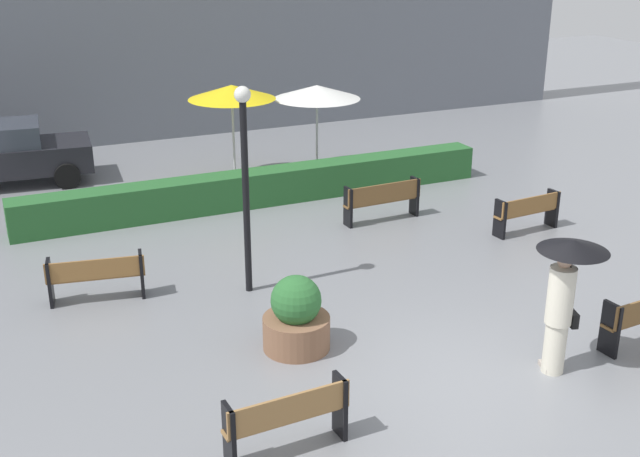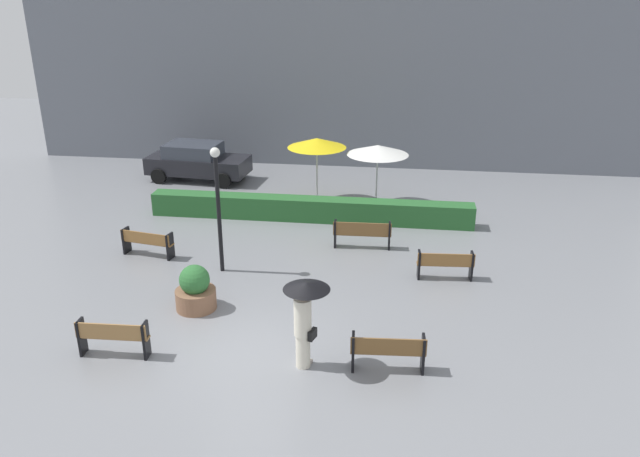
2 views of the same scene
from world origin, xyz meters
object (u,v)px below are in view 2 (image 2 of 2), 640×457
planter_pot (195,290)px  parked_car (197,161)px  bench_near_right (388,351)px  bench_far_left (147,241)px  bench_back_row (362,233)px  bench_far_right (445,263)px  bench_near_left (113,336)px  pedestrian_with_umbrella (304,312)px  lamp_post (218,197)px  patio_umbrella_yellow (317,143)px  patio_umbrella_white (378,150)px

planter_pot → parked_car: 11.38m
bench_near_right → bench_far_left: (-7.49, 5.11, -0.03)m
bench_back_row → planter_pot: 5.97m
bench_far_right → planter_pot: 6.93m
bench_far_left → bench_near_right: bearing=-34.3°
bench_near_left → planter_pot: planter_pot is taller
bench_back_row → pedestrian_with_umbrella: size_ratio=0.89×
bench_near_left → bench_back_row: bench_back_row is taller
bench_near_right → bench_far_left: bench_near_right is taller
bench_far_right → parked_car: size_ratio=0.37×
bench_near_left → planter_pot: 2.63m
bench_far_right → lamp_post: size_ratio=0.44×
bench_back_row → patio_umbrella_yellow: bearing=115.6°
bench_far_right → pedestrian_with_umbrella: size_ratio=0.78×
bench_far_left → parked_car: parked_car is taller
bench_far_right → parked_car: bearing=140.2°
bench_near_right → pedestrian_with_umbrella: (-1.79, -0.07, 0.84)m
planter_pot → bench_back_row: bearing=48.4°
bench_far_left → lamp_post: lamp_post is taller
planter_pot → lamp_post: 2.88m
bench_near_right → bench_near_left: bearing=-177.7°
bench_far_left → pedestrian_with_umbrella: 7.75m
patio_umbrella_yellow → patio_umbrella_white: 2.27m
patio_umbrella_yellow → bench_far_right: bearing=-53.6°
pedestrian_with_umbrella → patio_umbrella_yellow: patio_umbrella_yellow is taller
bench_near_left → lamp_post: 5.11m
patio_umbrella_yellow → parked_car: 6.01m
pedestrian_with_umbrella → planter_pot: bearing=145.2°
bench_far_right → lamp_post: 6.66m
bench_near_right → planter_pot: 5.42m
bench_near_left → bench_back_row: size_ratio=0.88×
pedestrian_with_umbrella → lamp_post: 5.56m
bench_near_left → patio_umbrella_yellow: 11.61m
bench_near_left → bench_far_right: bearing=33.2°
bench_back_row → planter_pot: planter_pot is taller
bench_near_right → lamp_post: lamp_post is taller
bench_near_right → patio_umbrella_yellow: patio_umbrella_yellow is taller
bench_far_right → pedestrian_with_umbrella: bearing=-124.2°
pedestrian_with_umbrella → planter_pot: pedestrian_with_umbrella is taller
bench_near_right → bench_back_row: (-1.02, 6.60, 0.02)m
lamp_post → patio_umbrella_yellow: 6.67m
patio_umbrella_white → bench_near_left: bearing=-116.0°
planter_pot → patio_umbrella_white: bearing=63.8°
bench_near_left → patio_umbrella_white: patio_umbrella_white is taller
bench_far_right → patio_umbrella_white: patio_umbrella_white is taller
bench_near_right → lamp_post: (-4.95, 4.42, 1.77)m
bench_far_right → bench_near_right: bearing=-107.2°
bench_far_right → patio_umbrella_white: bearing=110.6°
planter_pot → lamp_post: size_ratio=0.33×
bench_far_left → patio_umbrella_yellow: bearing=52.0°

